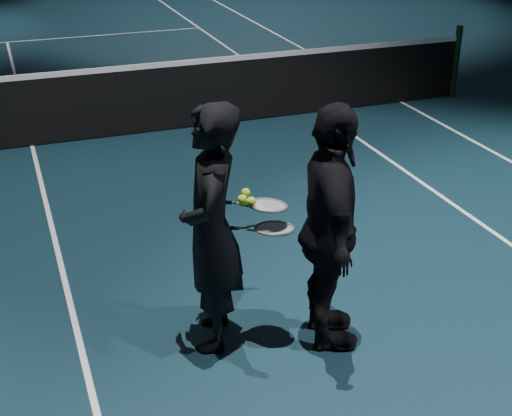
# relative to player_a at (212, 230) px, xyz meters

# --- Properties ---
(floor) EXTENTS (36.00, 36.00, 0.00)m
(floor) POSITION_rel_player_a_xyz_m (-0.99, 4.80, -0.94)
(floor) COLOR black
(floor) RESTS_ON ground
(court_lines) EXTENTS (10.98, 23.78, 0.01)m
(court_lines) POSITION_rel_player_a_xyz_m (-0.99, 4.80, -0.94)
(court_lines) COLOR white
(court_lines) RESTS_ON floor
(net_post_right) EXTENTS (0.10, 0.10, 1.10)m
(net_post_right) POSITION_rel_player_a_xyz_m (5.41, 4.80, -0.39)
(net_post_right) COLOR black
(net_post_right) RESTS_ON floor
(net_mesh) EXTENTS (12.80, 0.02, 0.86)m
(net_mesh) POSITION_rel_player_a_xyz_m (-0.99, 4.80, -0.49)
(net_mesh) COLOR black
(net_mesh) RESTS_ON floor
(net_tape) EXTENTS (12.80, 0.03, 0.07)m
(net_tape) POSITION_rel_player_a_xyz_m (-0.99, 4.80, -0.03)
(net_tape) COLOR white
(net_tape) RESTS_ON net_mesh
(player_a) EXTENTS (0.65, 0.80, 1.89)m
(player_a) POSITION_rel_player_a_xyz_m (0.00, 0.00, 0.00)
(player_a) COLOR black
(player_a) RESTS_ON floor
(player_b) EXTENTS (0.75, 1.19, 1.89)m
(player_b) POSITION_rel_player_a_xyz_m (0.79, -0.31, 0.00)
(player_b) COLOR black
(player_b) RESTS_ON floor
(racket_lower) EXTENTS (0.71, 0.45, 0.03)m
(racket_lower) POSITION_rel_player_a_xyz_m (0.42, -0.16, 0.01)
(racket_lower) COLOR black
(racket_lower) RESTS_ON player_a
(racket_upper) EXTENTS (0.71, 0.41, 0.10)m
(racket_upper) POSITION_rel_player_a_xyz_m (0.39, -0.11, 0.18)
(racket_upper) COLOR black
(racket_upper) RESTS_ON player_b
(tennis_balls) EXTENTS (0.12, 0.10, 0.12)m
(tennis_balls) POSITION_rel_player_a_xyz_m (0.24, -0.09, 0.24)
(tennis_balls) COLOR #A1CB2B
(tennis_balls) RESTS_ON racket_upper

